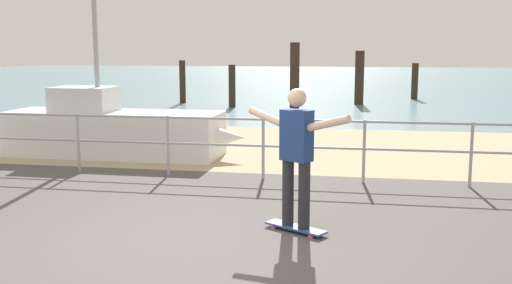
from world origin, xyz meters
The scene contains 12 objects.
ground_plane centered at (0.00, -1.00, 0.00)m, with size 24.00×10.00×0.04m, color #514C49.
beach_strip centered at (0.00, 7.00, 0.00)m, with size 24.00×6.00×0.04m, color tan.
sea_surface centered at (0.00, 35.00, 0.00)m, with size 72.00×50.00×0.04m, color slate.
railing_fence centered at (-1.12, 3.60, 0.70)m, with size 13.25×0.05×1.05m.
sailboat centered at (-2.69, 5.26, 0.52)m, with size 4.96×1.44×5.21m.
skateboard centered at (1.40, 0.82, 0.07)m, with size 0.79×0.58×0.08m.
skateboarder centered at (1.40, 0.82, 1.02)m, with size 1.29×0.82×1.65m.
groyne_post_0 centered at (-4.87, 16.49, 0.84)m, with size 0.24×0.24×1.68m, color #332319.
groyne_post_1 centered at (-2.60, 15.21, 0.78)m, with size 0.25×0.25×1.56m, color #332319.
groyne_post_2 centered at (-0.33, 15.33, 1.18)m, with size 0.34×0.34×2.36m, color #332319.
groyne_post_3 centered at (1.94, 17.12, 1.03)m, with size 0.34×0.34×2.05m, color #332319.
groyne_post_4 centered at (4.21, 19.91, 0.76)m, with size 0.28×0.28×1.53m, color #332319.
Camera 1 is at (2.17, -6.06, 2.21)m, focal length 42.02 mm.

